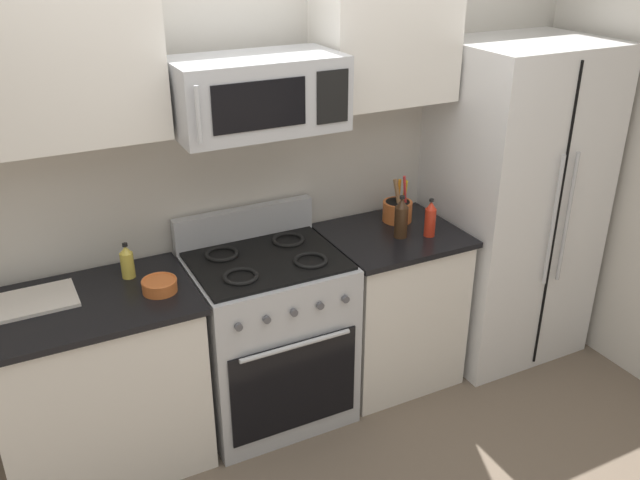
{
  "coord_description": "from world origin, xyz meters",
  "views": [
    {
      "loc": [
        -1.11,
        -2.13,
        2.45
      ],
      "look_at": [
        0.24,
        0.55,
        1.03
      ],
      "focal_mm": 38.16,
      "sensor_mm": 36.0,
      "label": 1
    }
  ],
  "objects_px": {
    "refrigerator": "(512,204)",
    "bottle_hot_sauce": "(430,219)",
    "utensil_crock": "(398,210)",
    "cutting_board": "(33,301)",
    "bottle_oil": "(127,262)",
    "bottle_soy": "(401,218)",
    "range_oven": "(269,335)",
    "microwave": "(257,94)",
    "prep_bowl": "(160,285)"
  },
  "relations": [
    {
      "from": "refrigerator",
      "to": "bottle_hot_sauce",
      "type": "xyz_separation_m",
      "value": [
        -0.65,
        -0.1,
        0.07
      ]
    },
    {
      "from": "utensil_crock",
      "to": "cutting_board",
      "type": "xyz_separation_m",
      "value": [
        -1.93,
        -0.04,
        -0.06
      ]
    },
    {
      "from": "bottle_oil",
      "to": "bottle_soy",
      "type": "bearing_deg",
      "value": -8.13
    },
    {
      "from": "bottle_oil",
      "to": "bottle_hot_sauce",
      "type": "bearing_deg",
      "value": -9.46
    },
    {
      "from": "range_oven",
      "to": "microwave",
      "type": "distance_m",
      "value": 1.27
    },
    {
      "from": "bottle_hot_sauce",
      "to": "range_oven",
      "type": "bearing_deg",
      "value": 172.71
    },
    {
      "from": "refrigerator",
      "to": "bottle_soy",
      "type": "relative_size",
      "value": 8.02
    },
    {
      "from": "bottle_soy",
      "to": "prep_bowl",
      "type": "xyz_separation_m",
      "value": [
        -1.3,
        -0.0,
        -0.07
      ]
    },
    {
      "from": "refrigerator",
      "to": "bottle_soy",
      "type": "height_order",
      "value": "refrigerator"
    },
    {
      "from": "utensil_crock",
      "to": "cutting_board",
      "type": "height_order",
      "value": "utensil_crock"
    },
    {
      "from": "microwave",
      "to": "bottle_oil",
      "type": "bearing_deg",
      "value": 169.9
    },
    {
      "from": "range_oven",
      "to": "bottle_soy",
      "type": "bearing_deg",
      "value": -4.37
    },
    {
      "from": "bottle_soy",
      "to": "bottle_hot_sauce",
      "type": "bearing_deg",
      "value": -21.45
    },
    {
      "from": "bottle_soy",
      "to": "prep_bowl",
      "type": "height_order",
      "value": "bottle_soy"
    },
    {
      "from": "bottle_hot_sauce",
      "to": "bottle_oil",
      "type": "bearing_deg",
      "value": 170.54
    },
    {
      "from": "bottle_oil",
      "to": "microwave",
      "type": "bearing_deg",
      "value": -10.1
    },
    {
      "from": "cutting_board",
      "to": "bottle_oil",
      "type": "xyz_separation_m",
      "value": [
        0.43,
        0.05,
        0.07
      ]
    },
    {
      "from": "microwave",
      "to": "cutting_board",
      "type": "bearing_deg",
      "value": 176.64
    },
    {
      "from": "refrigerator",
      "to": "utensil_crock",
      "type": "relative_size",
      "value": 6.63
    },
    {
      "from": "microwave",
      "to": "bottle_soy",
      "type": "height_order",
      "value": "microwave"
    },
    {
      "from": "cutting_board",
      "to": "bottle_hot_sauce",
      "type": "bearing_deg",
      "value": -5.95
    },
    {
      "from": "cutting_board",
      "to": "prep_bowl",
      "type": "xyz_separation_m",
      "value": [
        0.53,
        -0.15,
        0.02
      ]
    },
    {
      "from": "utensil_crock",
      "to": "bottle_hot_sauce",
      "type": "height_order",
      "value": "utensil_crock"
    },
    {
      "from": "cutting_board",
      "to": "bottle_soy",
      "type": "distance_m",
      "value": 1.84
    },
    {
      "from": "microwave",
      "to": "bottle_oil",
      "type": "distance_m",
      "value": 0.99
    },
    {
      "from": "refrigerator",
      "to": "bottle_oil",
      "type": "relative_size",
      "value": 10.64
    },
    {
      "from": "utensil_crock",
      "to": "bottle_oil",
      "type": "distance_m",
      "value": 1.5
    },
    {
      "from": "cutting_board",
      "to": "bottle_oil",
      "type": "distance_m",
      "value": 0.44
    },
    {
      "from": "range_oven",
      "to": "microwave",
      "type": "height_order",
      "value": "microwave"
    },
    {
      "from": "bottle_soy",
      "to": "range_oven",
      "type": "bearing_deg",
      "value": 175.63
    },
    {
      "from": "range_oven",
      "to": "refrigerator",
      "type": "relative_size",
      "value": 0.58
    },
    {
      "from": "range_oven",
      "to": "bottle_soy",
      "type": "xyz_separation_m",
      "value": [
        0.75,
        -0.06,
        0.54
      ]
    },
    {
      "from": "microwave",
      "to": "bottle_soy",
      "type": "relative_size",
      "value": 3.29
    },
    {
      "from": "refrigerator",
      "to": "cutting_board",
      "type": "bearing_deg",
      "value": 177.65
    },
    {
      "from": "utensil_crock",
      "to": "bottle_hot_sauce",
      "type": "bearing_deg",
      "value": -79.89
    },
    {
      "from": "bottle_oil",
      "to": "bottle_soy",
      "type": "distance_m",
      "value": 1.41
    },
    {
      "from": "bottle_oil",
      "to": "bottle_soy",
      "type": "height_order",
      "value": "bottle_soy"
    },
    {
      "from": "refrigerator",
      "to": "prep_bowl",
      "type": "bearing_deg",
      "value": -178.79
    },
    {
      "from": "microwave",
      "to": "bottle_soy",
      "type": "distance_m",
      "value": 1.05
    },
    {
      "from": "refrigerator",
      "to": "microwave",
      "type": "relative_size",
      "value": 2.44
    },
    {
      "from": "prep_bowl",
      "to": "bottle_oil",
      "type": "bearing_deg",
      "value": 115.19
    },
    {
      "from": "microwave",
      "to": "bottle_soy",
      "type": "xyz_separation_m",
      "value": [
        0.75,
        -0.09,
        -0.72
      ]
    },
    {
      "from": "microwave",
      "to": "cutting_board",
      "type": "distance_m",
      "value": 1.35
    },
    {
      "from": "range_oven",
      "to": "refrigerator",
      "type": "height_order",
      "value": "refrigerator"
    },
    {
      "from": "range_oven",
      "to": "bottle_hot_sauce",
      "type": "height_order",
      "value": "bottle_hot_sauce"
    },
    {
      "from": "cutting_board",
      "to": "bottle_hot_sauce",
      "type": "distance_m",
      "value": 1.99
    },
    {
      "from": "refrigerator",
      "to": "cutting_board",
      "type": "height_order",
      "value": "refrigerator"
    },
    {
      "from": "cutting_board",
      "to": "prep_bowl",
      "type": "bearing_deg",
      "value": -16.07
    },
    {
      "from": "bottle_hot_sauce",
      "to": "bottle_soy",
      "type": "height_order",
      "value": "bottle_soy"
    },
    {
      "from": "bottle_oil",
      "to": "bottle_hot_sauce",
      "type": "xyz_separation_m",
      "value": [
        1.54,
        -0.26,
        0.02
      ]
    }
  ]
}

